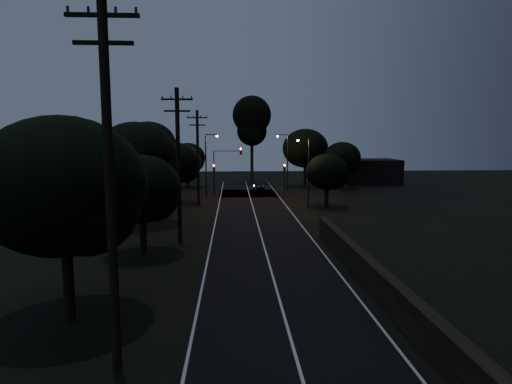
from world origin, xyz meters
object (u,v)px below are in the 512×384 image
streetlight_b (286,158)px  streetlight_c (307,167)px  utility_pole_near (109,180)px  signal_mast (227,162)px  utility_pole_far (198,156)px  signal_left (214,174)px  car (259,187)px  signal_right (284,174)px  streetlight_a (207,161)px  tall_pine (252,120)px  utility_pole_mid (178,163)px

streetlight_b → streetlight_c: (0.52, -14.00, -0.29)m
utility_pole_near → signal_mast: 42.15m
utility_pole_far → signal_left: (1.40, 7.99, -2.65)m
streetlight_c → car: 14.72m
signal_right → signal_mast: 7.66m
utility_pole_near → signal_left: (1.40, 41.99, -3.41)m
streetlight_b → streetlight_c: 14.01m
streetlight_a → streetlight_c: size_ratio=1.07×
tall_pine → car: bearing=-87.4°
utility_pole_mid → signal_mast: utility_pole_mid is taller
tall_pine → car: tall_pine is taller
signal_right → car: signal_right is taller
utility_pole_mid → streetlight_c: 19.15m
tall_pine → streetlight_b: size_ratio=1.79×
utility_pole_mid → signal_right: size_ratio=2.68×
signal_right → utility_pole_far: bearing=-143.0°
signal_mast → streetlight_a: (-2.39, -1.99, 0.30)m
tall_pine → streetlight_a: (-6.31, -17.00, -5.67)m
tall_pine → streetlight_c: size_ratio=1.91×
streetlight_b → car: size_ratio=2.16×
utility_pole_far → streetlight_c: bearing=-9.6°
utility_pole_far → tall_pine: 24.52m
signal_left → car: (6.12, 3.59, -2.20)m
streetlight_b → utility_pole_far: bearing=-133.3°
utility_pole_near → streetlight_c: (11.83, 32.00, -1.89)m
streetlight_c → car: size_ratio=2.02×
utility_pole_near → streetlight_c: utility_pole_near is taller
tall_pine → signal_left: size_ratio=3.49×
signal_mast → streetlight_a: size_ratio=0.78×
signal_right → utility_pole_near: bearing=-104.2°
utility_pole_mid → streetlight_b: utility_pole_mid is taller
tall_pine → streetlight_a: tall_pine is taller
signal_right → streetlight_b: 4.45m
streetlight_b → utility_pole_mid: bearing=-111.3°
utility_pole_mid → utility_pole_far: size_ratio=1.05×
signal_right → streetlight_a: bearing=-168.7°
streetlight_b → car: 5.53m
utility_pole_far → streetlight_a: size_ratio=1.31×
tall_pine → signal_mast: (-3.91, -15.01, -5.96)m
utility_pole_far → streetlight_a: 6.10m
utility_pole_near → tall_pine: 57.57m
signal_mast → streetlight_c: streetlight_c is taller
utility_pole_near → signal_mast: utility_pole_near is taller
utility_pole_near → signal_right: utility_pole_near is taller
signal_left → streetlight_c: (10.43, -9.99, 1.51)m
streetlight_b → signal_right: bearing=-100.0°
streetlight_a → signal_left: bearing=70.4°
streetlight_b → car: (-3.78, -0.43, -4.00)m
signal_right → signal_mast: signal_mast is taller
tall_pine → streetlight_a: bearing=-110.4°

